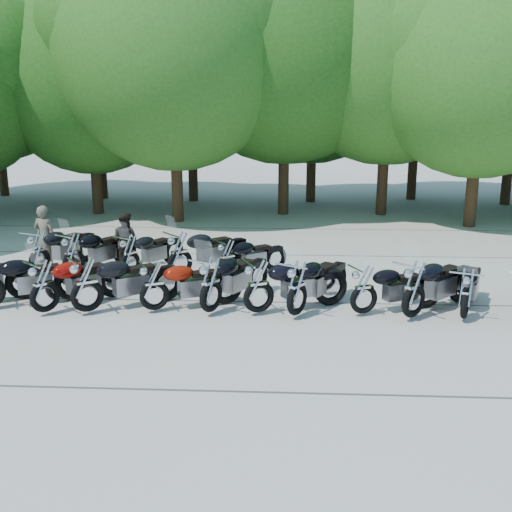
{
  "coord_description": "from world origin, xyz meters",
  "views": [
    {
      "loc": [
        0.69,
        -11.7,
        4.45
      ],
      "look_at": [
        0.0,
        1.5,
        1.1
      ],
      "focal_mm": 42.0,
      "sensor_mm": 36.0,
      "label": 1
    }
  ],
  "objects_px": {
    "motorcycle_10": "(466,292)",
    "rider_0": "(45,238)",
    "motorcycle_8": "(364,288)",
    "motorcycle_16": "(180,253)",
    "motorcycle_3": "(86,283)",
    "motorcycle_7": "(297,286)",
    "motorcycle_17": "(228,257)",
    "motorcycle_6": "(259,285)",
    "rider_1": "(125,241)",
    "motorcycle_9": "(414,287)",
    "motorcycle_13": "(39,251)",
    "motorcycle_2": "(44,285)",
    "motorcycle_4": "(154,284)",
    "motorcycle_14": "(73,253)",
    "motorcycle_5": "(211,283)",
    "motorcycle_15": "(130,254)"
  },
  "relations": [
    {
      "from": "motorcycle_10",
      "to": "rider_0",
      "type": "relative_size",
      "value": 1.25
    },
    {
      "from": "motorcycle_8",
      "to": "motorcycle_16",
      "type": "relative_size",
      "value": 0.88
    },
    {
      "from": "motorcycle_3",
      "to": "motorcycle_7",
      "type": "height_order",
      "value": "motorcycle_3"
    },
    {
      "from": "motorcycle_17",
      "to": "motorcycle_16",
      "type": "bearing_deg",
      "value": 57.51
    },
    {
      "from": "motorcycle_17",
      "to": "rider_0",
      "type": "height_order",
      "value": "rider_0"
    },
    {
      "from": "motorcycle_6",
      "to": "rider_1",
      "type": "bearing_deg",
      "value": 21.43
    },
    {
      "from": "motorcycle_9",
      "to": "rider_0",
      "type": "xyz_separation_m",
      "value": [
        -9.33,
        3.6,
        0.17
      ]
    },
    {
      "from": "motorcycle_3",
      "to": "motorcycle_16",
      "type": "distance_m",
      "value": 3.21
    },
    {
      "from": "motorcycle_8",
      "to": "motorcycle_13",
      "type": "height_order",
      "value": "motorcycle_13"
    },
    {
      "from": "motorcycle_9",
      "to": "motorcycle_10",
      "type": "xyz_separation_m",
      "value": [
        1.09,
        0.02,
        -0.09
      ]
    },
    {
      "from": "motorcycle_13",
      "to": "motorcycle_16",
      "type": "height_order",
      "value": "motorcycle_16"
    },
    {
      "from": "motorcycle_6",
      "to": "motorcycle_13",
      "type": "xyz_separation_m",
      "value": [
        -5.94,
        2.69,
        0.01
      ]
    },
    {
      "from": "motorcycle_6",
      "to": "motorcycle_13",
      "type": "bearing_deg",
      "value": 40.19
    },
    {
      "from": "motorcycle_2",
      "to": "motorcycle_4",
      "type": "height_order",
      "value": "motorcycle_2"
    },
    {
      "from": "motorcycle_4",
      "to": "motorcycle_17",
      "type": "bearing_deg",
      "value": -50.92
    },
    {
      "from": "motorcycle_9",
      "to": "motorcycle_14",
      "type": "bearing_deg",
      "value": 27.85
    },
    {
      "from": "motorcycle_3",
      "to": "motorcycle_17",
      "type": "distance_m",
      "value": 4.01
    },
    {
      "from": "motorcycle_8",
      "to": "motorcycle_6",
      "type": "bearing_deg",
      "value": 68.81
    },
    {
      "from": "motorcycle_7",
      "to": "rider_0",
      "type": "bearing_deg",
      "value": 4.54
    },
    {
      "from": "motorcycle_14",
      "to": "motorcycle_16",
      "type": "relative_size",
      "value": 0.95
    },
    {
      "from": "motorcycle_16",
      "to": "motorcycle_9",
      "type": "bearing_deg",
      "value": -158.05
    },
    {
      "from": "motorcycle_16",
      "to": "motorcycle_4",
      "type": "bearing_deg",
      "value": 136.95
    },
    {
      "from": "motorcycle_5",
      "to": "motorcycle_14",
      "type": "xyz_separation_m",
      "value": [
        -3.96,
        2.64,
        -0.04
      ]
    },
    {
      "from": "motorcycle_2",
      "to": "motorcycle_4",
      "type": "distance_m",
      "value": 2.36
    },
    {
      "from": "motorcycle_8",
      "to": "motorcycle_13",
      "type": "distance_m",
      "value": 8.61
    },
    {
      "from": "motorcycle_4",
      "to": "motorcycle_5",
      "type": "relative_size",
      "value": 0.91
    },
    {
      "from": "motorcycle_16",
      "to": "motorcycle_17",
      "type": "distance_m",
      "value": 1.25
    },
    {
      "from": "motorcycle_9",
      "to": "motorcycle_17",
      "type": "height_order",
      "value": "motorcycle_9"
    },
    {
      "from": "motorcycle_9",
      "to": "motorcycle_7",
      "type": "bearing_deg",
      "value": 45.91
    },
    {
      "from": "motorcycle_10",
      "to": "motorcycle_7",
      "type": "bearing_deg",
      "value": 22.63
    },
    {
      "from": "motorcycle_3",
      "to": "motorcycle_5",
      "type": "xyz_separation_m",
      "value": [
        2.68,
        0.14,
        0.0
      ]
    },
    {
      "from": "motorcycle_7",
      "to": "motorcycle_16",
      "type": "bearing_deg",
      "value": -10.76
    },
    {
      "from": "motorcycle_2",
      "to": "motorcycle_10",
      "type": "xyz_separation_m",
      "value": [
        8.99,
        0.09,
        -0.05
      ]
    },
    {
      "from": "rider_0",
      "to": "motorcycle_5",
      "type": "bearing_deg",
      "value": 157.46
    },
    {
      "from": "motorcycle_2",
      "to": "motorcycle_9",
      "type": "xyz_separation_m",
      "value": [
        7.9,
        0.07,
        0.04
      ]
    },
    {
      "from": "motorcycle_14",
      "to": "motorcycle_16",
      "type": "bearing_deg",
      "value": -145.02
    },
    {
      "from": "motorcycle_4",
      "to": "motorcycle_15",
      "type": "xyz_separation_m",
      "value": [
        -1.25,
        2.73,
        -0.01
      ]
    },
    {
      "from": "motorcycle_7",
      "to": "motorcycle_15",
      "type": "distance_m",
      "value": 5.23
    },
    {
      "from": "motorcycle_10",
      "to": "motorcycle_14",
      "type": "xyz_separation_m",
      "value": [
        -9.36,
        2.75,
        0.04
      ]
    },
    {
      "from": "motorcycle_2",
      "to": "motorcycle_13",
      "type": "relative_size",
      "value": 0.97
    },
    {
      "from": "motorcycle_13",
      "to": "motorcycle_15",
      "type": "relative_size",
      "value": 1.1
    },
    {
      "from": "motorcycle_15",
      "to": "motorcycle_17",
      "type": "bearing_deg",
      "value": -147.93
    },
    {
      "from": "rider_0",
      "to": "rider_1",
      "type": "bearing_deg",
      "value": -163.75
    },
    {
      "from": "motorcycle_8",
      "to": "motorcycle_2",
      "type": "bearing_deg",
      "value": 69.43
    },
    {
      "from": "motorcycle_9",
      "to": "motorcycle_6",
      "type": "bearing_deg",
      "value": 43.95
    },
    {
      "from": "motorcycle_14",
      "to": "motorcycle_17",
      "type": "distance_m",
      "value": 4.05
    },
    {
      "from": "motorcycle_2",
      "to": "motorcycle_4",
      "type": "relative_size",
      "value": 1.06
    },
    {
      "from": "motorcycle_3",
      "to": "motorcycle_5",
      "type": "relative_size",
      "value": 1.0
    },
    {
      "from": "motorcycle_8",
      "to": "motorcycle_16",
      "type": "distance_m",
      "value": 5.15
    },
    {
      "from": "rider_0",
      "to": "rider_1",
      "type": "distance_m",
      "value": 2.2
    }
  ]
}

